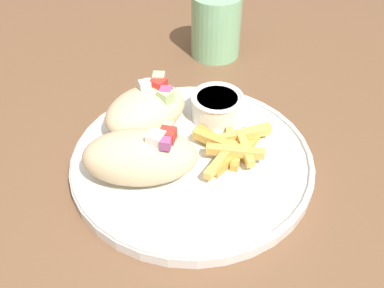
{
  "coord_description": "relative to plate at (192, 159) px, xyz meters",
  "views": [
    {
      "loc": [
        0.03,
        -0.39,
        1.16
      ],
      "look_at": [
        0.04,
        0.0,
        0.81
      ],
      "focal_mm": 42.0,
      "sensor_mm": 36.0,
      "label": 1
    }
  ],
  "objects": [
    {
      "name": "sauce_ramekin",
      "position": [
        0.04,
        0.07,
        0.02
      ],
      "size": [
        0.07,
        0.07,
        0.04
      ],
      "color": "white",
      "rests_on": "plate"
    },
    {
      "name": "table",
      "position": [
        -0.04,
        -0.0,
        -0.1
      ],
      "size": [
        1.15,
        1.15,
        0.77
      ],
      "color": "brown",
      "rests_on": "ground_plane"
    },
    {
      "name": "water_glass",
      "position": [
        0.05,
        0.27,
        0.04
      ],
      "size": [
        0.08,
        0.08,
        0.1
      ],
      "color": "#8CCC93",
      "rests_on": "table"
    },
    {
      "name": "plate",
      "position": [
        0.0,
        0.0,
        0.0
      ],
      "size": [
        0.29,
        0.29,
        0.02
      ],
      "color": "white",
      "rests_on": "table"
    },
    {
      "name": "pita_sandwich_far",
      "position": [
        -0.06,
        0.06,
        0.03
      ],
      "size": [
        0.14,
        0.13,
        0.06
      ],
      "rotation": [
        0.0,
        0.0,
        0.69
      ],
      "color": "beige",
      "rests_on": "plate"
    },
    {
      "name": "pita_sandwich_near",
      "position": [
        -0.06,
        -0.03,
        0.04
      ],
      "size": [
        0.13,
        0.07,
        0.07
      ],
      "rotation": [
        0.0,
        0.0,
        -0.01
      ],
      "color": "beige",
      "rests_on": "plate"
    },
    {
      "name": "fries_pile",
      "position": [
        0.05,
        0.01,
        0.01
      ],
      "size": [
        0.1,
        0.1,
        0.02
      ],
      "color": "gold",
      "rests_on": "plate"
    }
  ]
}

